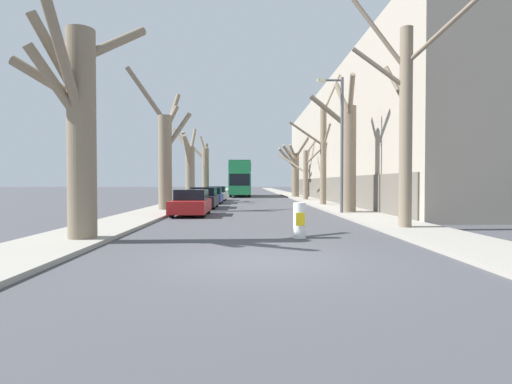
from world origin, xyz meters
name	(u,v)px	position (x,y,z in m)	size (l,w,h in m)	color
ground_plane	(263,260)	(0.00, 0.00, 0.00)	(300.00, 300.00, 0.00)	#424247
sidewalk_left	(211,194)	(-5.54, 50.00, 0.06)	(2.50, 120.00, 0.12)	gray
sidewalk_right	(287,194)	(5.54, 50.00, 0.06)	(2.50, 120.00, 0.12)	gray
building_facade_right	(369,146)	(11.78, 30.75, 5.35)	(10.08, 47.20, 10.73)	#9E9384
street_tree_left_0	(79,122)	(-5.08, 2.74, 3.42)	(3.26, 3.82, 6.78)	#7A6B56
street_tree_left_1	(165,153)	(-5.18, 15.12, 3.44)	(3.59, 2.55, 8.38)	#7A6B56
street_tree_left_2	(189,168)	(-5.35, 26.31, 3.00)	(2.21, 4.46, 6.60)	#7A6B56
street_tree_left_3	(205,169)	(-5.20, 37.90, 3.27)	(2.33, 2.79, 7.20)	#7A6B56
street_tree_right_0	(405,117)	(5.26, 5.39, 4.04)	(3.79, 3.41, 8.66)	#7A6B56
street_tree_right_1	(348,152)	(5.15, 12.90, 3.34)	(2.55, 3.15, 7.33)	#7A6B56
street_tree_right_2	(323,151)	(5.24, 20.43, 4.02)	(4.07, 2.10, 9.87)	#7A6B56
street_tree_right_3	(306,171)	(5.25, 29.01, 2.82)	(4.32, 5.15, 5.87)	#7A6B56
street_tree_right_4	(295,170)	(5.07, 36.26, 3.14)	(3.28, 4.03, 6.55)	#7A6B56
double_decker_bus	(240,177)	(-1.13, 40.98, 2.40)	(2.53, 11.24, 4.24)	#1E7F47
parked_car_0	(191,203)	(-3.23, 12.03, 0.64)	(1.76, 4.03, 1.34)	maroon
parked_car_1	(204,198)	(-3.23, 18.07, 0.66)	(1.75, 4.49, 1.40)	black
parked_car_2	(212,196)	(-3.23, 23.96, 0.63)	(1.73, 4.01, 1.33)	navy
parked_car_3	(216,194)	(-3.23, 29.22, 0.64)	(1.82, 4.04, 1.35)	silver
lamp_post	(340,138)	(4.56, 12.24, 4.06)	(1.40, 0.20, 7.22)	#4C4F54
traffic_bollard	(300,220)	(1.27, 3.50, 0.54)	(0.39, 0.40, 1.09)	white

